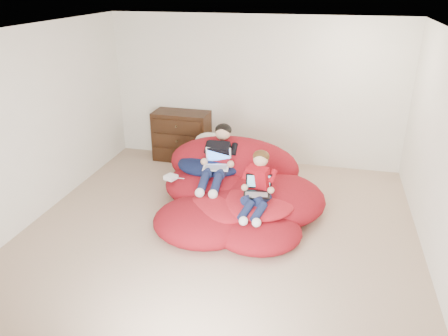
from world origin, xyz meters
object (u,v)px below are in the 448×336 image
beanbag_pile (236,191)px  laptop_white (217,162)px  dresser (182,136)px  older_boy (218,156)px  younger_boy (258,183)px  laptop_black (258,189)px

beanbag_pile → laptop_white: bearing=160.5°
dresser → laptop_white: dresser is taller
older_boy → beanbag_pile: bearing=-31.6°
younger_boy → laptop_white: bearing=140.9°
beanbag_pile → younger_boy: bearing=-49.9°
dresser → older_boy: size_ratio=0.86×
dresser → younger_boy: bearing=-49.7°
laptop_white → dresser: bearing=125.1°
beanbag_pile → older_boy: bearing=148.4°
dresser → beanbag_pile: (1.33, -1.56, -0.17)m
beanbag_pile → younger_boy: size_ratio=2.75×
older_boy → laptop_white: (0.00, -0.08, -0.05)m
beanbag_pile → younger_boy: (0.37, -0.44, 0.36)m
beanbag_pile → older_boy: older_boy is taller
younger_boy → dresser: bearing=130.3°
dresser → laptop_white: (1.02, -1.46, 0.20)m
dresser → laptop_black: size_ratio=2.69×
older_boy → laptop_white: size_ratio=2.92×
beanbag_pile → laptop_black: beanbag_pile is taller
beanbag_pile → younger_boy: younger_boy is taller
dresser → beanbag_pile: dresser is taller
laptop_white → laptop_black: laptop_white is taller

